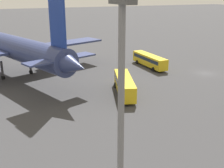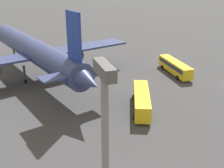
{
  "view_description": "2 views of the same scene",
  "coord_description": "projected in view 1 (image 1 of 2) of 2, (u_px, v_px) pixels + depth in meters",
  "views": [
    {
      "loc": [
        -47.35,
        47.07,
        18.04
      ],
      "look_at": [
        -3.62,
        26.02,
        2.11
      ],
      "focal_mm": 45.0,
      "sensor_mm": 36.0,
      "label": 1
    },
    {
      "loc": [
        -45.55,
        42.57,
        23.12
      ],
      "look_at": [
        -0.21,
        28.01,
        3.87
      ],
      "focal_mm": 45.0,
      "sensor_mm": 36.0,
      "label": 2
    }
  ],
  "objects": [
    {
      "name": "ground_plane",
      "position": [
        205.0,
        73.0,
        65.56
      ],
      "size": [
        600.0,
        600.0,
        0.0
      ],
      "primitive_type": "plane",
      "color": "#38383A"
    },
    {
      "name": "airplane",
      "position": [
        11.0,
        47.0,
        62.03
      ],
      "size": [
        51.69,
        45.04,
        17.24
      ],
      "rotation": [
        0.0,
        0.0,
        0.31
      ],
      "color": "navy",
      "rests_on": "ground"
    },
    {
      "name": "shuttle_bus_near",
      "position": [
        150.0,
        60.0,
        70.56
      ],
      "size": [
        12.92,
        3.27,
        3.06
      ],
      "rotation": [
        0.0,
        0.0,
        -0.03
      ],
      "color": "gold",
      "rests_on": "ground"
    },
    {
      "name": "shuttle_bus_far",
      "position": [
        124.0,
        84.0,
        51.64
      ],
      "size": [
        12.55,
        6.93,
        3.16
      ],
      "rotation": [
        0.0,
        0.0,
        -0.37
      ],
      "color": "gold",
      "rests_on": "ground"
    },
    {
      "name": "light_pole",
      "position": [
        121.0,
        94.0,
        20.32
      ],
      "size": [
        2.8,
        0.7,
        18.08
      ],
      "color": "slate",
      "rests_on": "ground"
    }
  ]
}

